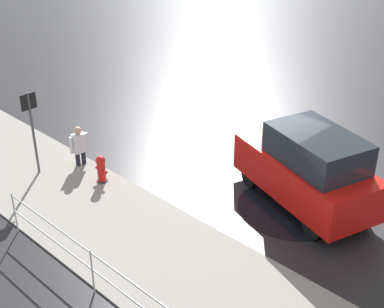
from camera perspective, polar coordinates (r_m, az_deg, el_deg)
ground_plane at (r=14.75m, az=7.31°, el=-2.65°), size 60.00×60.00×0.00m
kerb_strip at (r=12.16m, az=-4.96°, el=-9.89°), size 24.00×3.20×0.04m
moving_hatchback at (r=13.37m, az=12.27°, el=-1.49°), size 4.24×2.83×2.06m
fire_hydrant at (r=14.48m, az=-9.65°, el=-1.64°), size 0.42×0.31×0.80m
pedestrian at (r=15.29m, az=-11.94°, el=1.02°), size 0.29×0.57×1.22m
metal_railing at (r=9.85m, az=-5.41°, el=-15.29°), size 8.84×0.04×1.05m
sign_post at (r=14.81m, az=-16.75°, el=3.33°), size 0.07×0.44×2.40m
puddle_patch at (r=13.68m, az=10.72°, el=-5.63°), size 2.80×2.80×0.01m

